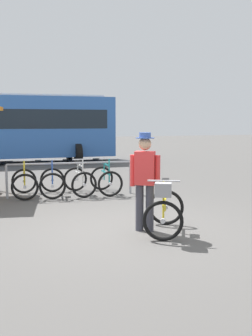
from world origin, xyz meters
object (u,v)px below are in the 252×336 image
(racked_bike_blue, at_px, (52,181))
(person_with_featured_bike, at_px, (145,177))
(racked_bike_teal, at_px, (106,180))
(racked_bike_yellow, at_px, (24,182))
(bus_distant, at_px, (1,125))
(racked_bike_white, at_px, (80,181))
(featured_bicycle, at_px, (164,208))

(racked_bike_blue, xyz_separation_m, person_with_featured_bike, (0.99, -3.86, 0.58))
(racked_bike_teal, bearing_deg, racked_bike_yellow, 174.35)
(racked_bike_yellow, bearing_deg, racked_bike_blue, -5.65)
(racked_bike_teal, bearing_deg, person_with_featured_bike, -96.14)
(racked_bike_yellow, relative_size, bus_distant, 0.11)
(racked_bike_white, xyz_separation_m, bus_distant, (-1.58, 8.70, 1.37))
(racked_bike_yellow, xyz_separation_m, racked_bike_teal, (2.09, -0.21, 0.00))
(person_with_featured_bike, relative_size, bus_distant, 0.17)
(racked_bike_blue, xyz_separation_m, featured_bicycle, (1.24, -4.15, 0.08))
(racked_bike_yellow, distance_m, featured_bicycle, 4.64)
(racked_bike_yellow, bearing_deg, racked_bike_teal, -5.65)
(racked_bike_white, xyz_separation_m, person_with_featured_bike, (0.30, -3.79, 0.58))
(racked_bike_teal, xyz_separation_m, featured_bicycle, (-0.16, -4.01, 0.08))
(person_with_featured_bike, xyz_separation_m, bus_distant, (-1.88, 12.49, 0.79))
(racked_bike_blue, distance_m, bus_distant, 8.79)
(racked_bike_blue, height_order, featured_bicycle, same)
(racked_bike_yellow, distance_m, person_with_featured_bike, 4.32)
(racked_bike_blue, bearing_deg, racked_bike_white, -5.65)
(racked_bike_blue, distance_m, racked_bike_teal, 1.40)
(bus_distant, bearing_deg, featured_bicycle, -80.56)
(racked_bike_yellow, height_order, racked_bike_teal, same)
(racked_bike_yellow, distance_m, racked_bike_white, 1.40)
(racked_bike_blue, bearing_deg, person_with_featured_bike, -75.58)
(featured_bicycle, relative_size, bus_distant, 0.13)
(racked_bike_yellow, bearing_deg, bus_distant, 91.28)
(racked_bike_teal, distance_m, bus_distant, 9.17)
(racked_bike_teal, relative_size, person_with_featured_bike, 0.65)
(bus_distant, bearing_deg, racked_bike_yellow, -88.72)
(bus_distant, bearing_deg, racked_bike_teal, -75.42)
(racked_bike_yellow, bearing_deg, racked_bike_white, -5.65)
(racked_bike_yellow, xyz_separation_m, racked_bike_white, (1.39, -0.14, 0.00))
(racked_bike_white, bearing_deg, person_with_featured_bike, -85.54)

